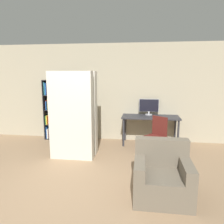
# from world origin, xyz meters

# --- Properties ---
(ground_plane) EXTENTS (16.00, 16.00, 0.00)m
(ground_plane) POSITION_xyz_m (0.00, 0.00, 0.00)
(ground_plane) COLOR #937556
(wall_back) EXTENTS (8.00, 0.06, 2.70)m
(wall_back) POSITION_xyz_m (0.00, 3.15, 1.35)
(wall_back) COLOR tan
(wall_back) RESTS_ON ground
(desk) EXTENTS (1.50, 0.65, 0.77)m
(desk) POSITION_xyz_m (1.40, 2.79, 0.67)
(desk) COLOR #2D2D33
(desk) RESTS_ON ground
(monitor) EXTENTS (0.54, 0.19, 0.44)m
(monitor) POSITION_xyz_m (1.36, 3.00, 1.01)
(monitor) COLOR #B7B7BC
(monitor) RESTS_ON desk
(office_chair) EXTENTS (0.62, 0.62, 0.90)m
(office_chair) POSITION_xyz_m (1.51, 2.03, 0.35)
(office_chair) COLOR #4C4C51
(office_chair) RESTS_ON ground
(bookshelf) EXTENTS (0.88, 0.34, 1.71)m
(bookshelf) POSITION_xyz_m (-1.27, 2.98, 0.84)
(bookshelf) COLOR black
(bookshelf) RESTS_ON ground
(mattress_near) EXTENTS (0.96, 0.26, 1.94)m
(mattress_near) POSITION_xyz_m (-0.35, 1.55, 0.97)
(mattress_near) COLOR beige
(mattress_near) RESTS_ON ground
(mattress_far) EXTENTS (0.96, 0.25, 1.94)m
(mattress_far) POSITION_xyz_m (-0.35, 1.93, 0.97)
(mattress_far) COLOR beige
(mattress_far) RESTS_ON ground
(armchair) EXTENTS (0.85, 0.80, 0.85)m
(armchair) POSITION_xyz_m (1.51, 0.27, 0.32)
(armchair) COLOR #665B4C
(armchair) RESTS_ON ground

